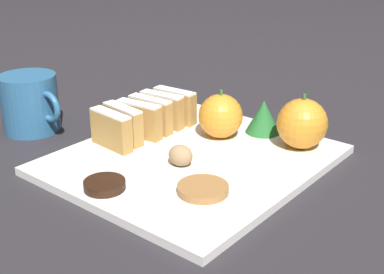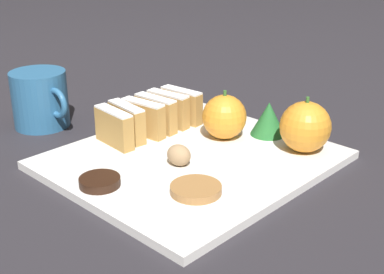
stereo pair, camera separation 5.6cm
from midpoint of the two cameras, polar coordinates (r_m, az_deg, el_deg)
The scene contains 15 objects.
ground_plane at distance 0.78m, azimuth 2.05°, elevation -2.88°, with size 6.00×6.00×0.00m, color #28262B.
serving_platter at distance 0.78m, azimuth 2.05°, elevation -2.48°, with size 0.33×0.37×0.01m.
stollen_slice_front at distance 0.81m, azimuth -6.37°, elevation 0.98°, with size 0.08×0.03×0.06m.
stollen_slice_second at distance 0.83m, azimuth -5.06°, elevation 1.58°, with size 0.08×0.03×0.06m.
stollen_slice_third at distance 0.84m, azimuth -3.35°, elevation 1.98°, with size 0.08×0.03×0.06m.
stollen_slice_fourth at distance 0.86m, azimuth -2.05°, elevation 2.49°, with size 0.08×0.03×0.06m.
stollen_slice_fifth at distance 0.88m, azimuth -0.77°, elevation 2.97°, with size 0.08×0.03×0.06m.
stollen_slice_sixth at distance 0.90m, azimuth 0.64°, elevation 3.36°, with size 0.08×0.03×0.06m.
orange_near at distance 0.83m, azimuth 5.40°, elevation 2.13°, with size 0.07×0.07×0.08m.
orange_far at distance 0.80m, azimuth 13.95°, elevation 1.04°, with size 0.08×0.08×0.08m.
walnut at distance 0.74m, azimuth 0.74°, elevation -1.97°, with size 0.04×0.03×0.03m.
chocolate_cookie at distance 0.70m, azimuth -7.56°, elevation -4.78°, with size 0.05×0.05×0.01m.
gingerbread_cookie at distance 0.67m, azimuth 2.80°, elevation -5.63°, with size 0.07×0.07×0.01m.
evergreen_sprig at distance 0.85m, azimuth 10.02°, elevation 1.92°, with size 0.06×0.06×0.05m.
coffee_mug at distance 0.93m, azimuth -14.22°, elevation 3.91°, with size 0.13×0.09×0.10m.
Camera 2 is at (0.49, -0.51, 0.34)m, focal length 50.00 mm.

